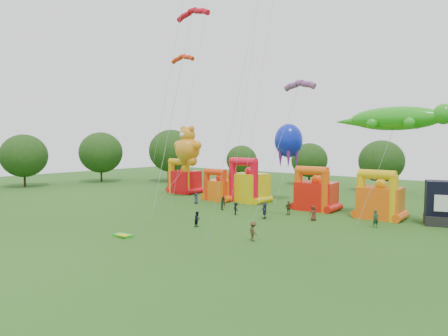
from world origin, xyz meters
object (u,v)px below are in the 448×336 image
Objects in this scene: bouncy_castle_2 at (248,185)px; gecko_kite at (385,148)px; bouncy_castle_0 at (184,180)px; octopus_kite at (285,163)px; teddy_bear_kite at (183,158)px; spectator_4 at (289,208)px; spectator_0 at (196,198)px.

bouncy_castle_2 is 0.50× the size of gecko_kite.
bouncy_castle_2 is at bearing -4.56° from bouncy_castle_0.
octopus_kite reaches higher than bouncy_castle_0.
bouncy_castle_2 is at bearing 176.40° from gecko_kite.
teddy_bear_kite is (4.26, -4.32, 4.22)m from bouncy_castle_0.
teddy_bear_kite is 16.94m from octopus_kite.
teddy_bear_kite is 22.40m from spectator_4.
spectator_4 is (-10.48, -4.35, -7.77)m from gecko_kite.
octopus_kite is 6.70× the size of spectator_4.
bouncy_castle_2 is 4.30× the size of spectator_0.
teddy_bear_kite reaches higher than bouncy_castle_2.
bouncy_castle_0 is at bearing -78.20° from spectator_4.
octopus_kite reaches higher than bouncy_castle_2.
gecko_kite is (36.25, -2.54, 6.28)m from bouncy_castle_0.
teddy_bear_kite is 8.94m from spectator_0.
bouncy_castle_0 is 12.82m from spectator_0.
bouncy_castle_0 is 7.39m from teddy_bear_kite.
bouncy_castle_0 is at bearing 134.60° from teddy_bear_kite.
teddy_bear_kite is 6.61× the size of spectator_4.
gecko_kite reaches higher than bouncy_castle_2.
spectator_4 is (21.51, -2.57, -5.71)m from teddy_bear_kite.
teddy_bear_kite is at bearing -176.82° from gecko_kite.
teddy_bear_kite is at bearing -158.23° from octopus_kite.
bouncy_castle_0 is 0.45× the size of gecko_kite.
bouncy_castle_2 is 6.63m from octopus_kite.
spectator_4 is (25.76, -6.88, -1.49)m from bouncy_castle_0.
spectator_0 is at bearing -169.00° from gecko_kite.
teddy_bear_kite is at bearing 150.28° from spectator_0.
gecko_kite is 17.08m from octopus_kite.
spectator_0 is at bearing -128.62° from bouncy_castle_2.
teddy_bear_kite reaches higher than spectator_0.
gecko_kite is (20.95, -1.32, 6.06)m from bouncy_castle_2.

